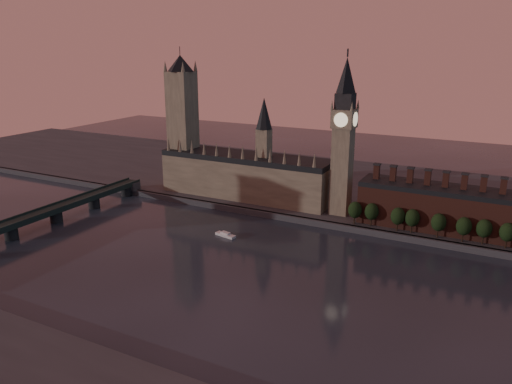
% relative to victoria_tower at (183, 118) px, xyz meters
% --- Properties ---
extents(ground, '(900.00, 900.00, 0.00)m').
position_rel_victoria_tower_xyz_m(ground, '(120.00, -115.00, -59.09)').
color(ground, black).
rests_on(ground, ground).
extents(north_bank, '(900.00, 182.00, 4.00)m').
position_rel_victoria_tower_xyz_m(north_bank, '(120.00, 63.04, -57.09)').
color(north_bank, '#414146').
rests_on(north_bank, ground).
extents(palace_of_westminster, '(130.00, 30.30, 74.00)m').
position_rel_victoria_tower_xyz_m(palace_of_westminster, '(55.59, -0.09, -37.46)').
color(palace_of_westminster, gray).
rests_on(palace_of_westminster, north_bank).
extents(victoria_tower, '(24.00, 24.00, 108.00)m').
position_rel_victoria_tower_xyz_m(victoria_tower, '(0.00, 0.00, 0.00)').
color(victoria_tower, gray).
rests_on(victoria_tower, north_bank).
extents(big_ben, '(15.00, 15.00, 107.00)m').
position_rel_victoria_tower_xyz_m(big_ben, '(130.00, -5.00, -2.26)').
color(big_ben, gray).
rests_on(big_ben, north_bank).
extents(chimney_block, '(110.00, 25.00, 37.00)m').
position_rel_victoria_tower_xyz_m(chimney_block, '(200.00, -5.00, -41.27)').
color(chimney_block, '#5B2D22').
rests_on(chimney_block, north_bank).
extents(embankment_tree_0, '(8.60, 8.60, 14.88)m').
position_rel_victoria_tower_xyz_m(embankment_tree_0, '(144.92, -21.20, -45.62)').
color(embankment_tree_0, black).
rests_on(embankment_tree_0, north_bank).
extents(embankment_tree_1, '(8.60, 8.60, 14.88)m').
position_rel_victoria_tower_xyz_m(embankment_tree_1, '(155.07, -19.57, -45.62)').
color(embankment_tree_1, black).
rests_on(embankment_tree_1, north_bank).
extents(embankment_tree_2, '(8.60, 8.60, 14.88)m').
position_rel_victoria_tower_xyz_m(embankment_tree_2, '(171.52, -20.77, -45.62)').
color(embankment_tree_2, black).
rests_on(embankment_tree_2, north_bank).
extents(embankment_tree_3, '(8.60, 8.60, 14.88)m').
position_rel_victoria_tower_xyz_m(embankment_tree_3, '(179.89, -19.95, -45.62)').
color(embankment_tree_3, black).
rests_on(embankment_tree_3, north_bank).
extents(embankment_tree_4, '(8.60, 8.60, 14.88)m').
position_rel_victoria_tower_xyz_m(embankment_tree_4, '(195.11, -20.92, -45.62)').
color(embankment_tree_4, black).
rests_on(embankment_tree_4, north_bank).
extents(embankment_tree_5, '(8.60, 8.60, 14.88)m').
position_rel_victoria_tower_xyz_m(embankment_tree_5, '(208.93, -21.00, -45.62)').
color(embankment_tree_5, black).
rests_on(embankment_tree_5, north_bank).
extents(embankment_tree_6, '(8.60, 8.60, 14.88)m').
position_rel_victoria_tower_xyz_m(embankment_tree_6, '(219.51, -19.58, -45.62)').
color(embankment_tree_6, black).
rests_on(embankment_tree_6, north_bank).
extents(embankment_tree_7, '(8.60, 8.60, 14.88)m').
position_rel_victoria_tower_xyz_m(embankment_tree_7, '(231.48, -20.02, -45.62)').
color(embankment_tree_7, black).
rests_on(embankment_tree_7, north_bank).
extents(westminster_bridge, '(14.00, 200.00, 11.55)m').
position_rel_victoria_tower_xyz_m(westminster_bridge, '(-35.00, -117.70, -51.65)').
color(westminster_bridge, '#1C2B28').
rests_on(westminster_bridge, ground).
extents(river_boat, '(14.33, 6.58, 2.77)m').
position_rel_victoria_tower_xyz_m(river_boat, '(77.98, -68.36, -58.03)').
color(river_boat, silver).
rests_on(river_boat, ground).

